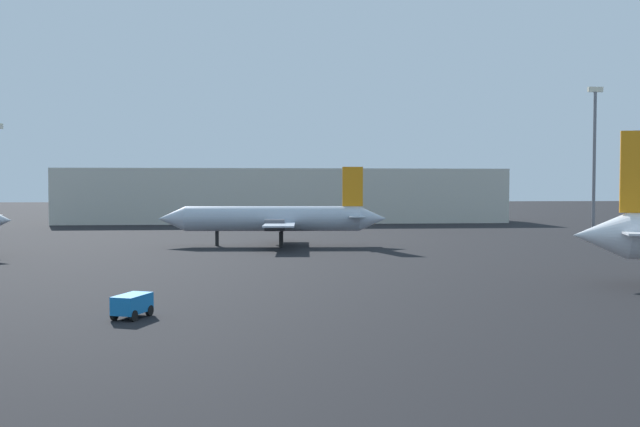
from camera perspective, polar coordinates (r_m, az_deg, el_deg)
airplane_far_left at (r=84.06m, az=-3.79°, el=-0.43°), size 27.74×18.76×9.57m
baggage_cart at (r=39.92m, az=-15.18°, el=-7.21°), size 2.11×2.71×1.30m
light_mast_right at (r=118.66m, az=21.62°, el=4.78°), size 2.40×0.50×22.89m
terminal_building at (r=140.17m, az=-2.98°, el=1.48°), size 86.84×18.68×10.56m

